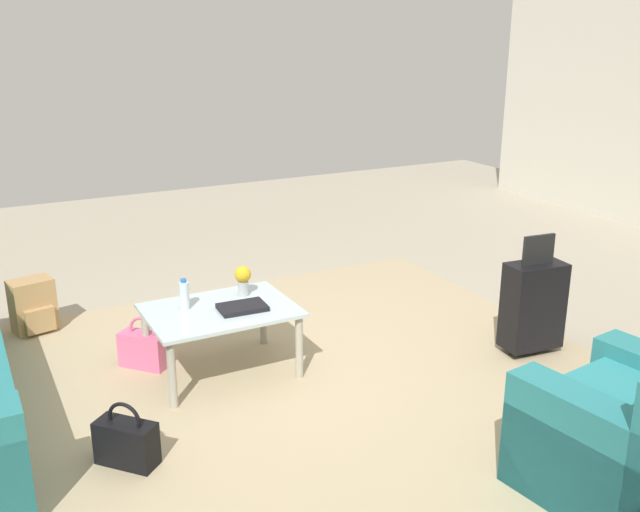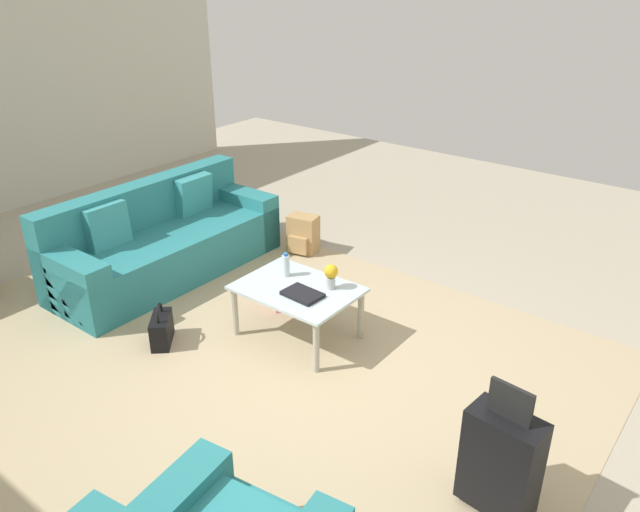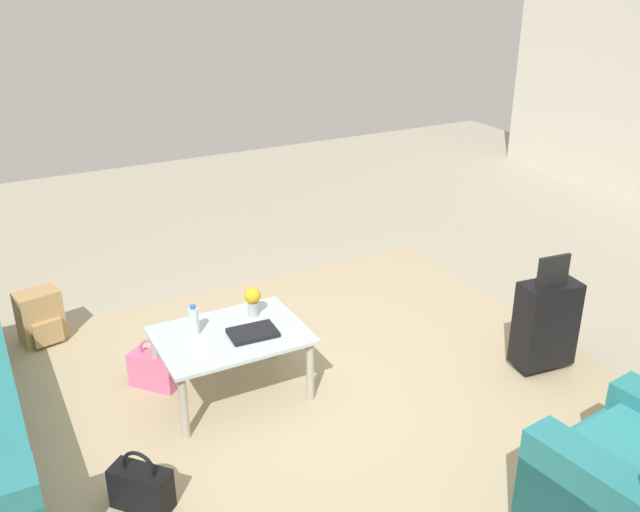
% 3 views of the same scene
% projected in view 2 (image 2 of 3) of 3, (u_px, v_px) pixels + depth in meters
% --- Properties ---
extents(ground_plane, '(12.00, 12.00, 0.00)m').
position_uv_depth(ground_plane, '(297.00, 384.00, 4.53)').
color(ground_plane, '#A89E89').
extents(area_rug, '(5.20, 4.40, 0.01)m').
position_uv_depth(area_rug, '(219.00, 367.00, 4.71)').
color(area_rug, tan).
rests_on(area_rug, ground).
extents(couch, '(0.86, 2.28, 0.87)m').
position_uv_depth(couch, '(162.00, 243.00, 6.03)').
color(couch, teal).
rests_on(couch, ground).
extents(coffee_table, '(0.93, 0.68, 0.45)m').
position_uv_depth(coffee_table, '(297.00, 294.00, 4.93)').
color(coffee_table, silver).
rests_on(coffee_table, ground).
extents(water_bottle, '(0.06, 0.06, 0.20)m').
position_uv_depth(water_bottle, '(286.00, 265.00, 5.05)').
color(water_bottle, silver).
rests_on(water_bottle, coffee_table).
extents(coffee_table_book, '(0.31, 0.22, 0.03)m').
position_uv_depth(coffee_table_book, '(303.00, 294.00, 4.78)').
color(coffee_table_book, black).
rests_on(coffee_table_book, coffee_table).
extents(flower_vase, '(0.11, 0.11, 0.21)m').
position_uv_depth(flower_vase, '(331.00, 274.00, 4.84)').
color(flower_vase, '#B2B7BC').
rests_on(flower_vase, coffee_table).
extents(suitcase_black, '(0.42, 0.26, 0.85)m').
position_uv_depth(suitcase_black, '(501.00, 461.00, 3.34)').
color(suitcase_black, black).
rests_on(suitcase_black, ground).
extents(handbag_black, '(0.32, 0.33, 0.36)m').
position_uv_depth(handbag_black, '(162.00, 329.00, 4.96)').
color(handbag_black, black).
rests_on(handbag_black, ground).
extents(handbag_pink, '(0.32, 0.33, 0.36)m').
position_uv_depth(handbag_pink, '(284.00, 291.00, 5.52)').
color(handbag_pink, pink).
rests_on(handbag_pink, ground).
extents(backpack_tan, '(0.34, 0.30, 0.40)m').
position_uv_depth(backpack_tan, '(303.00, 235.00, 6.49)').
color(backpack_tan, tan).
rests_on(backpack_tan, ground).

